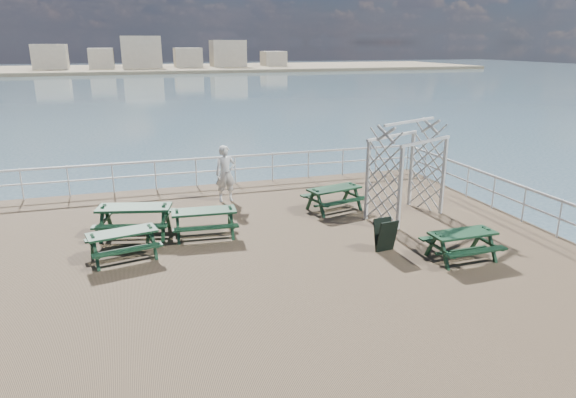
# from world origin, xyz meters

# --- Properties ---
(ground) EXTENTS (18.00, 14.00, 0.30)m
(ground) POSITION_xyz_m (0.00, 0.00, -0.15)
(ground) COLOR brown
(ground) RESTS_ON ground
(sea_backdrop) EXTENTS (300.00, 300.00, 9.20)m
(sea_backdrop) POSITION_xyz_m (12.54, 134.07, -0.51)
(sea_backdrop) COLOR #3B5864
(sea_backdrop) RESTS_ON ground
(railing) EXTENTS (17.77, 13.76, 1.10)m
(railing) POSITION_xyz_m (-0.07, 2.57, 0.87)
(railing) COLOR silver
(railing) RESTS_ON ground
(picnic_table_a) EXTENTS (1.89, 1.65, 0.80)m
(picnic_table_a) POSITION_xyz_m (-2.61, 0.66, 0.51)
(picnic_table_a) COLOR #12321A
(picnic_table_a) RESTS_ON ground
(picnic_table_b) EXTENTS (1.84, 1.53, 0.85)m
(picnic_table_b) POSITION_xyz_m (-0.45, 1.63, 0.54)
(picnic_table_b) COLOR #12321A
(picnic_table_b) RESTS_ON ground
(picnic_table_c) EXTENTS (2.01, 1.76, 0.84)m
(picnic_table_c) POSITION_xyz_m (3.86, 2.73, 0.54)
(picnic_table_c) COLOR #12321A
(picnic_table_c) RESTS_ON ground
(picnic_table_d) EXTENTS (2.29, 2.01, 0.96)m
(picnic_table_d) POSITION_xyz_m (-2.28, 2.23, 0.62)
(picnic_table_d) COLOR #12321A
(picnic_table_d) RESTS_ON ground
(picnic_table_e) EXTENTS (1.69, 1.38, 0.80)m
(picnic_table_e) POSITION_xyz_m (5.41, -1.85, 0.51)
(picnic_table_e) COLOR #12321A
(picnic_table_e) RESTS_ON ground
(trellis_arbor) EXTENTS (2.70, 2.15, 2.97)m
(trellis_arbor) POSITION_xyz_m (5.71, 1.51, 1.32)
(trellis_arbor) COLOR silver
(trellis_arbor) RESTS_ON ground
(sandwich_board) EXTENTS (0.57, 0.45, 0.87)m
(sandwich_board) POSITION_xyz_m (3.84, -0.83, 0.42)
(sandwich_board) COLOR black
(sandwich_board) RESTS_ON ground
(person) EXTENTS (0.72, 0.50, 1.91)m
(person) POSITION_xyz_m (0.73, 4.72, 0.95)
(person) COLOR silver
(person) RESTS_ON ground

